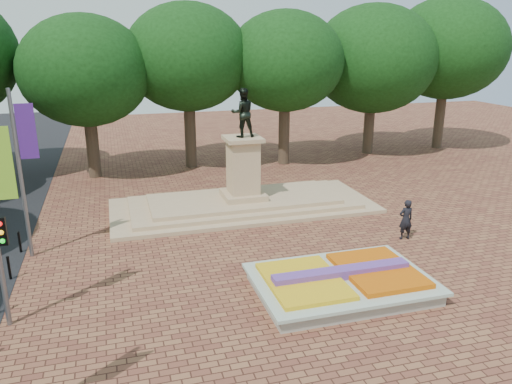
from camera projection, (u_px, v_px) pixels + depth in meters
ground at (295, 271)px, 19.73m from camera, size 90.00×90.00×0.00m
flower_bed at (342, 282)px, 18.06m from camera, size 6.30×4.30×0.91m
monument at (243, 192)px, 26.80m from camera, size 14.00×6.00×6.40m
tree_row_back at (238, 70)px, 34.87m from camera, size 44.80×8.80×10.43m
pedestrian at (406, 219)px, 22.63m from camera, size 0.69×0.46×1.88m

